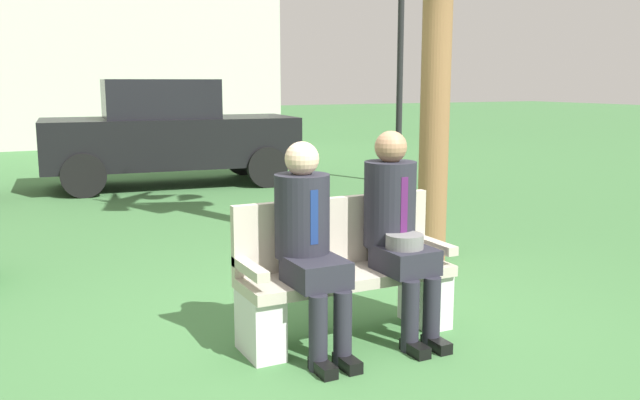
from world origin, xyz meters
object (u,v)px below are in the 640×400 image
seated_man_left (309,237)px  parked_car_far (169,133)px  park_bench (344,277)px  seated_man_right (397,224)px  street_lamp (400,51)px

seated_man_left → parked_car_far: 7.20m
park_bench → seated_man_right: size_ratio=1.06×
park_bench → parked_car_far: size_ratio=0.35×
seated_man_left → seated_man_right: bearing=-0.1°
seated_man_left → street_lamp: (4.36, 5.69, 1.40)m
seated_man_right → street_lamp: street_lamp is taller
park_bench → seated_man_right: (0.32, -0.12, 0.34)m
seated_man_right → park_bench: bearing=159.2°
parked_car_far → seated_man_right: bearing=-92.6°
seated_man_right → parked_car_far: 7.14m
park_bench → seated_man_left: (-0.31, -0.12, 0.32)m
seated_man_right → seated_man_left: bearing=179.9°
seated_man_right → parked_car_far: size_ratio=0.33×
parked_car_far → seated_man_left: bearing=-97.6°
seated_man_left → street_lamp: size_ratio=0.37×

